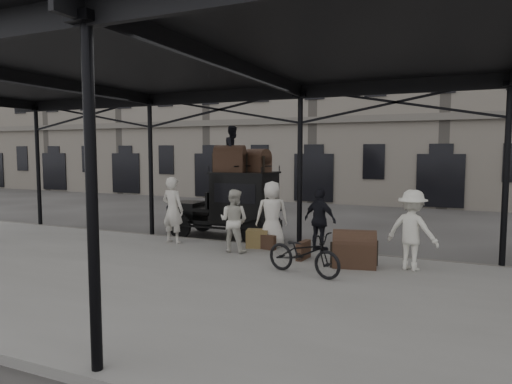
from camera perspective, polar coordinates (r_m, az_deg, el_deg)
ground at (r=11.08m, az=2.07°, el=-9.69°), size 120.00×120.00×0.00m
platform at (r=9.30m, az=-2.62°, el=-12.12°), size 28.00×8.00×0.15m
canopy at (r=9.30m, az=-1.94°, el=16.06°), size 22.50×9.00×4.74m
building_frontage at (r=28.53m, az=16.09°, el=13.32°), size 64.00×8.00×14.00m
taxi at (r=14.73m, az=-2.54°, el=-1.23°), size 3.65×1.55×2.18m
porter_left at (r=13.54m, az=-10.36°, el=-2.23°), size 0.74×0.52×1.94m
porter_midleft at (r=12.18m, az=-2.79°, el=-3.59°), size 0.82×0.65×1.68m
porter_centre at (r=12.78m, az=2.01°, el=-2.78°), size 1.08×0.95×1.85m
porter_official at (r=12.34m, az=8.00°, el=-3.48°), size 1.07×0.74×1.69m
porter_right at (r=10.88m, az=18.94°, el=-4.52°), size 1.33×1.01×1.82m
bicycle at (r=10.04m, az=5.97°, el=-7.58°), size 1.92×1.09×0.96m
porter_roof at (r=14.56m, az=-2.84°, el=5.42°), size 0.74×0.84×1.46m
steamer_trunk_roof_near at (r=14.45m, az=-3.28°, el=3.91°), size 1.05×0.77×0.70m
steamer_trunk_roof_far at (r=14.54m, az=0.17°, el=3.74°), size 0.95×0.79×0.60m
steamer_trunk_platform at (r=10.92m, az=12.19°, el=-7.27°), size 1.09×0.79×0.72m
wicker_hamper at (r=12.80m, az=0.18°, el=-5.83°), size 0.70×0.60×0.50m
suitcase_upright at (r=11.49m, az=5.94°, el=-7.25°), size 0.21×0.61×0.45m
suitcase_flat at (r=12.57m, az=1.20°, el=-6.26°), size 0.62×0.25×0.40m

